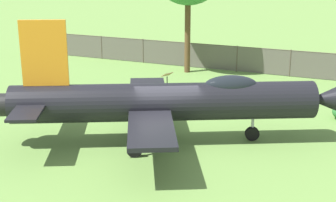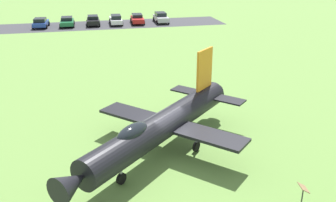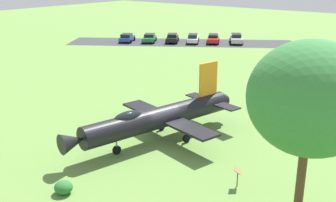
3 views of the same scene
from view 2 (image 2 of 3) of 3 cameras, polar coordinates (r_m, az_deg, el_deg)
ground_plane at (r=21.86m, az=-0.72°, el=-7.86°), size 200.00×200.00×0.00m
parking_strip at (r=61.04m, az=-9.73°, el=11.31°), size 27.54×36.21×0.00m
display_jet at (r=20.76m, az=-1.31°, el=-3.93°), size 14.17×9.44×5.13m
info_plaque at (r=18.28m, az=19.80°, el=-12.70°), size 0.71×0.61×1.14m
parked_car_silver at (r=62.20m, az=-1.08°, el=12.56°), size 4.92×4.05×1.57m
parked_car_red at (r=61.54m, az=-4.68°, el=12.34°), size 4.88×3.87×1.44m
parked_car_white at (r=60.95m, az=-7.91°, el=12.14°), size 4.97×3.99×1.53m
parked_car_black at (r=60.92m, az=-11.29°, el=11.91°), size 4.55×3.78×1.45m
parked_car_green at (r=60.94m, az=-15.06°, el=11.56°), size 4.66×3.95×1.38m
parked_car_blue at (r=61.01m, az=-18.75°, el=11.19°), size 4.54×3.70×1.44m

